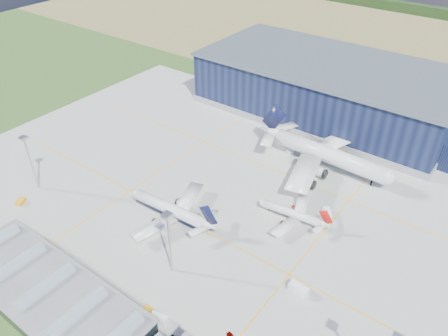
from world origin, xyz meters
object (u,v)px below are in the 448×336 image
airliner_navy (169,204)px  gse_van_c (159,319)px  light_mast_west (28,154)px  gse_van_a (298,289)px  airliner_red (292,209)px  hangar (332,91)px  airliner_widebody (330,147)px  light_mast_center (169,234)px  gse_tug_c (341,155)px  gse_cart_b (290,151)px  gse_tug_b (146,311)px  gse_van_b (327,213)px  gse_tug_a (21,202)px

airliner_navy → gse_van_c: bearing=124.6°
light_mast_west → gse_van_a: light_mast_west is taller
light_mast_west → airliner_red: size_ratio=0.83×
airliner_red → hangar: bearing=-79.2°
light_mast_west → airliner_widebody: size_ratio=0.37×
light_mast_west → light_mast_center: bearing=0.0°
gse_van_a → gse_tug_c: gse_van_a is taller
gse_tug_c → gse_cart_b: 21.70m
hangar → gse_tug_b: size_ratio=44.73×
light_mast_west → gse_van_c: size_ratio=4.62×
gse_tug_c → gse_van_b: bearing=-76.8°
airliner_red → airliner_widebody: size_ratio=0.45×
airliner_red → gse_tug_c: 48.80m
gse_van_a → gse_tug_c: 78.08m
airliner_widebody → gse_tug_a: size_ratio=16.09×
gse_van_a → gse_cart_b: size_ratio=2.17×
light_mast_center → airliner_widebody: (13.70, 79.33, -5.42)m
gse_van_b → gse_cart_b: 42.24m
gse_tug_c → gse_van_a: bearing=-79.0°
airliner_red → gse_tug_c: bearing=-92.4°
airliner_navy → light_mast_center: bearing=130.0°
light_mast_center → gse_tug_b: 22.22m
airliner_red → gse_tug_b: 60.22m
light_mast_west → airliner_navy: (52.83, 18.00, -9.26)m
gse_tug_a → gse_van_a: (102.14, 25.44, 0.49)m
airliner_widebody → gse_tug_c: (0.94, 11.88, -9.38)m
light_mast_west → gse_van_b: light_mast_west is taller
light_mast_west → airliner_navy: bearing=18.8°
airliner_widebody → gse_tug_b: 96.21m
light_mast_center → gse_cart_b: size_ratio=8.45×
hangar → airliner_widebody: 50.07m
airliner_red → airliner_widebody: bearing=-89.8°
gse_van_a → gse_van_c: bearing=145.6°
airliner_red → gse_tug_a: bearing=25.7°
airliner_red → gse_tug_c: (-3.06, 48.55, -3.89)m
hangar → light_mast_west: 139.77m
airliner_navy → gse_tug_b: size_ratio=11.68×
gse_tug_b → gse_van_b: 71.75m
light_mast_west → airliner_red: 98.13m
hangar → gse_cart_b: hangar is taller
gse_tug_a → gse_van_b: gse_van_b is taller
hangar → gse_van_c: size_ratio=29.15×
light_mast_center → gse_cart_b: 82.03m
airliner_widebody → gse_cart_b: (-17.98, 1.23, -9.42)m
hangar → airliner_widebody: hangar is taller
gse_tug_a → gse_van_c: size_ratio=0.77×
hangar → gse_van_b: (34.17, -72.65, -10.47)m
airliner_widebody → airliner_red: bearing=-82.1°
hangar → gse_van_b: bearing=-64.8°
hangar → gse_tug_a: size_ratio=37.98×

